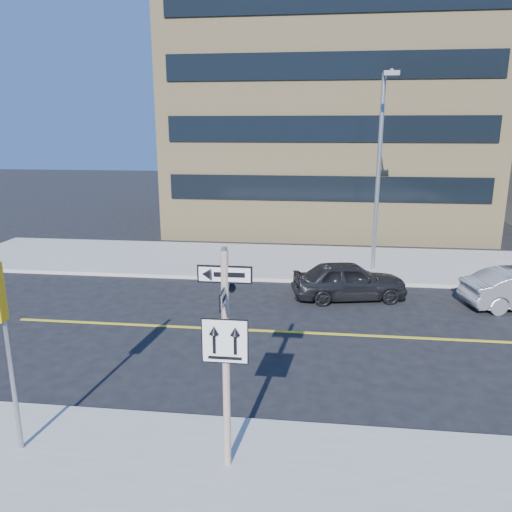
# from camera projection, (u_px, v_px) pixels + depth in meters

# --- Properties ---
(ground) EXTENTS (120.00, 120.00, 0.00)m
(ground) POSITION_uv_depth(u_px,v_px,m) (247.00, 399.00, 11.52)
(ground) COLOR black
(ground) RESTS_ON ground
(sign_pole) EXTENTS (0.92, 0.92, 4.06)m
(sign_pole) POSITION_uv_depth(u_px,v_px,m) (226.00, 348.00, 8.49)
(sign_pole) COLOR silver
(sign_pole) RESTS_ON near_sidewalk
(parked_car_a) EXTENTS (2.41, 4.33, 1.39)m
(parked_car_a) POSITION_uv_depth(u_px,v_px,m) (349.00, 280.00, 18.08)
(parked_car_a) COLOR black
(parked_car_a) RESTS_ON ground
(streetlight_a) EXTENTS (0.55, 2.25, 8.00)m
(streetlight_a) POSITION_uv_depth(u_px,v_px,m) (380.00, 161.00, 20.21)
(streetlight_a) COLOR gray
(streetlight_a) RESTS_ON far_sidewalk
(building_brick) EXTENTS (18.00, 18.00, 18.00)m
(building_brick) POSITION_uv_depth(u_px,v_px,m) (327.00, 82.00, 33.06)
(building_brick) COLOR tan
(building_brick) RESTS_ON ground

